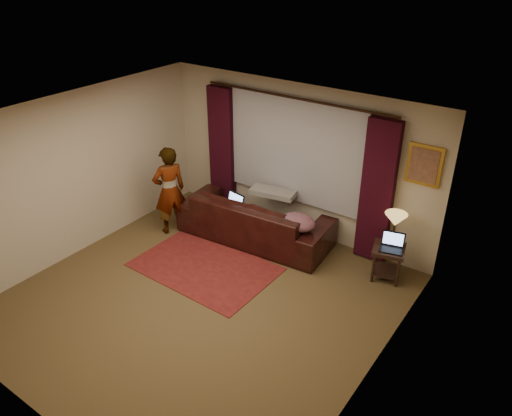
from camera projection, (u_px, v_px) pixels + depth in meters
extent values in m
cube|color=brown|center=(202.00, 300.00, 7.13)|extent=(5.00, 5.00, 0.01)
cube|color=silver|center=(190.00, 126.00, 5.89)|extent=(5.00, 5.00, 0.02)
cube|color=beige|center=(296.00, 160.00, 8.30)|extent=(5.00, 0.02, 2.60)
cube|color=beige|center=(21.00, 329.00, 4.71)|extent=(5.00, 0.02, 2.60)
cube|color=beige|center=(76.00, 175.00, 7.78)|extent=(0.02, 5.00, 2.60)
cube|color=beige|center=(376.00, 290.00, 5.23)|extent=(0.02, 5.00, 2.60)
cube|color=#A1A1A9|center=(295.00, 150.00, 8.16)|extent=(2.50, 0.05, 1.80)
cube|color=black|center=(222.00, 150.00, 9.04)|extent=(0.50, 0.14, 2.30)
cube|color=black|center=(377.00, 192.00, 7.52)|extent=(0.50, 0.14, 2.30)
cylinder|color=black|center=(295.00, 98.00, 7.71)|extent=(0.04, 0.04, 3.40)
cube|color=gold|center=(424.00, 165.00, 7.00)|extent=(0.50, 0.04, 0.60)
imported|color=black|center=(255.00, 211.00, 8.36)|extent=(2.70, 1.34, 1.05)
cube|color=gray|center=(273.00, 178.00, 8.30)|extent=(0.81, 0.44, 0.09)
ellipsoid|color=brown|center=(298.00, 223.00, 7.78)|extent=(0.62, 0.51, 0.24)
cube|color=maroon|center=(205.00, 267.00, 7.84)|extent=(2.17, 1.47, 0.01)
cube|color=black|center=(387.00, 263.00, 7.48)|extent=(0.57, 0.57, 0.53)
imported|color=gray|center=(170.00, 191.00, 8.47)|extent=(0.61, 0.61, 1.57)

